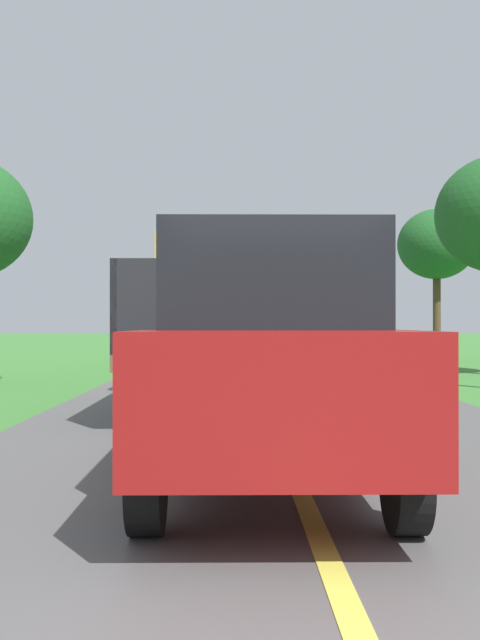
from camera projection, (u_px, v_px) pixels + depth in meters
banana_truck_near at (219, 316)px, 12.14m from camera, size 2.38×5.82×2.80m
banana_truck_far at (230, 319)px, 22.32m from camera, size 2.38×5.81×2.80m
roadside_tree_near_left at (437, 245)px, 26.77m from camera, size 2.82×2.82×5.48m
following_car at (267, 359)px, 5.63m from camera, size 1.74×4.10×1.92m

